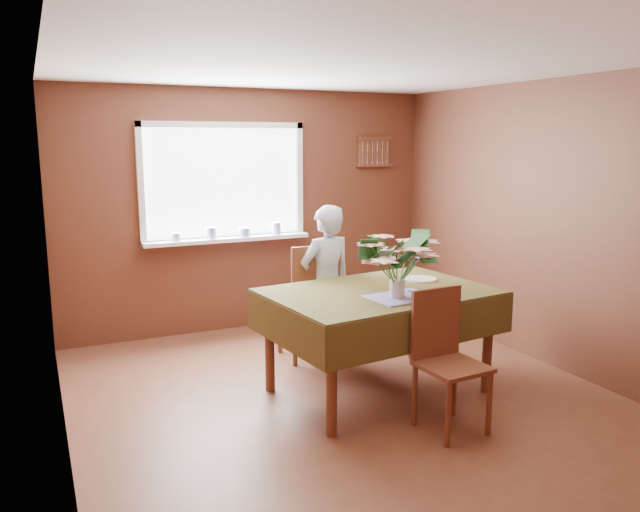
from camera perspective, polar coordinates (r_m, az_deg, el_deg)
name	(u,v)px	position (r m, az deg, el deg)	size (l,w,h in m)	color
floor	(350,403)	(4.91, 2.78, -13.24)	(4.50, 4.50, 0.00)	brown
ceiling	(353,64)	(4.52, 3.08, 17.17)	(4.50, 4.50, 0.00)	white
wall_back	(252,211)	(6.60, -6.25, 4.15)	(4.00, 4.00, 0.00)	brown
wall_front	(610,321)	(2.81, 24.97, -5.44)	(4.00, 4.00, 0.00)	brown
wall_left	(55,264)	(4.04, -23.07, -0.69)	(4.50, 4.50, 0.00)	brown
wall_right	(557,226)	(5.75, 20.84, 2.59)	(4.50, 4.50, 0.00)	brown
window_assembly	(226,202)	(6.46, -8.60, 4.94)	(1.72, 0.20, 1.22)	white
spoon_rack	(374,152)	(7.13, 4.99, 9.47)	(0.44, 0.05, 0.33)	brown
dining_table	(379,303)	(4.90, 5.45, -4.29)	(1.83, 1.35, 0.84)	brown
chair_far	(311,298)	(5.63, -0.84, -3.86)	(0.47, 0.47, 1.07)	brown
chair_near	(445,354)	(4.44, 11.35, -8.74)	(0.44, 0.44, 0.97)	brown
seated_woman	(326,285)	(5.53, 0.55, -2.67)	(0.52, 0.34, 1.43)	white
flower_bouquet	(398,256)	(4.58, 7.13, 0.04)	(0.57, 0.57, 0.49)	white
side_plate	(421,279)	(5.27, 9.20, -2.10)	(0.26, 0.26, 0.01)	white
table_knife	(414,294)	(4.76, 8.60, -3.41)	(0.02, 0.20, 0.00)	silver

